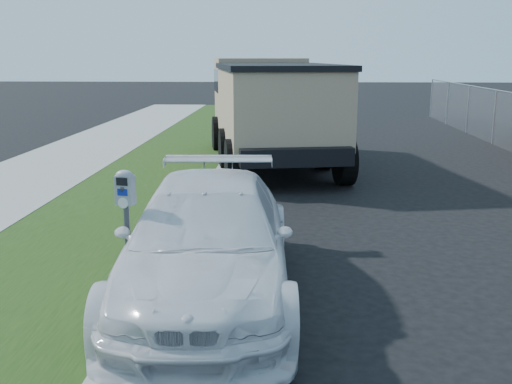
{
  "coord_description": "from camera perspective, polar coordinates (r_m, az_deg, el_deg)",
  "views": [
    {
      "loc": [
        -0.97,
        -7.46,
        2.95
      ],
      "look_at": [
        -1.4,
        1.0,
        1.0
      ],
      "focal_mm": 42.0,
      "sensor_mm": 36.0,
      "label": 1
    }
  ],
  "objects": [
    {
      "name": "white_wagon",
      "position": [
        7.37,
        -4.56,
        -4.67
      ],
      "size": [
        2.28,
        5.07,
        1.44
      ],
      "primitive_type": "imported",
      "rotation": [
        0.0,
        0.0,
        0.05
      ],
      "color": "white",
      "rests_on": "ground"
    },
    {
      "name": "ground",
      "position": [
        8.07,
        9.72,
        -8.65
      ],
      "size": [
        120.0,
        120.0,
        0.0
      ],
      "primitive_type": "plane",
      "color": "black",
      "rests_on": "ground"
    },
    {
      "name": "dump_truck",
      "position": [
        16.39,
        1.39,
        8.23
      ],
      "size": [
        3.97,
        7.62,
        2.84
      ],
      "rotation": [
        0.0,
        0.0,
        0.18
      ],
      "color": "black",
      "rests_on": "ground"
    },
    {
      "name": "streetside",
      "position": [
        10.9,
        -22.2,
        -3.35
      ],
      "size": [
        6.12,
        50.0,
        0.15
      ],
      "color": "gray",
      "rests_on": "ground"
    },
    {
      "name": "parking_meter",
      "position": [
        6.96,
        -12.28,
        -1.38
      ],
      "size": [
        0.24,
        0.18,
        1.54
      ],
      "rotation": [
        0.0,
        0.0,
        -0.21
      ],
      "color": "#3F4247",
      "rests_on": "ground"
    }
  ]
}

